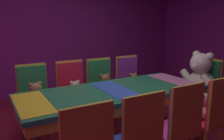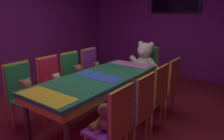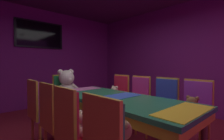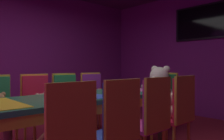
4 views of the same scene
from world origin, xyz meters
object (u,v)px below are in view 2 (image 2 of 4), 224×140
object	(u,v)px
teddy_right_3	(161,81)
teddy_left_2	(78,75)
chair_right_2	(156,92)
chair_left_0	(21,89)
chair_right_1	(139,105)
throne_chair	(148,64)
chair_left_1	(51,79)
king_teddy_bear	(144,59)
teddy_left_3	(97,69)
chair_left_3	(92,67)
chair_left_2	(73,73)
teddy_left_0	(27,91)
chair_right_0	(116,121)
teddy_left_1	(57,82)
chair_right_3	(169,82)
teddy_right_0	(105,118)
banquet_table	(99,82)

from	to	relation	value
teddy_right_3	teddy_left_2	bearing A→B (deg)	21.64
chair_right_2	chair_left_0	bearing A→B (deg)	31.95
chair_right_1	throne_chair	size ratio (longest dim) A/B	1.00
chair_left_1	king_teddy_bear	distance (m)	1.96
teddy_left_3	teddy_right_3	bearing A→B (deg)	0.48
chair_left_3	king_teddy_bear	world-z (taller)	king_teddy_bear
teddy_left_2	king_teddy_bear	xyz separation A→B (m)	(0.68, 1.28, 0.14)
chair_left_0	chair_left_2	bearing A→B (deg)	89.07
teddy_left_0	chair_left_3	world-z (taller)	chair_left_3
chair_right_0	teddy_left_3	bearing A→B (deg)	-45.09
teddy_left_0	chair_right_0	size ratio (longest dim) A/B	0.34
teddy_left_2	chair_right_2	xyz separation A→B (m)	(1.52, 0.02, 0.00)
chair_left_1	teddy_left_1	distance (m)	0.14
teddy_left_2	chair_right_2	distance (m)	1.52
chair_right_3	teddy_left_1	bearing A→B (deg)	33.78
chair_left_3	teddy_right_0	size ratio (longest dim) A/B	3.00
teddy_left_3	teddy_right_3	distance (m)	1.37
chair_left_2	teddy_left_3	xyz separation A→B (m)	(0.14, 0.53, -0.02)
teddy_left_3	chair_left_1	bearing A→B (deg)	-98.86
chair_left_2	chair_left_3	xyz separation A→B (m)	(0.00, 0.53, 0.00)
banquet_table	teddy_left_3	world-z (taller)	banquet_table
teddy_left_2	chair_right_0	distance (m)	1.83
chair_left_1	chair_left_2	xyz separation A→B (m)	(0.01, 0.48, 0.00)
teddy_left_1	king_teddy_bear	world-z (taller)	king_teddy_bear
teddy_left_0	throne_chair	xyz separation A→B (m)	(0.70, 2.48, 0.00)
chair_right_1	teddy_right_3	xyz separation A→B (m)	(-0.17, 1.05, -0.01)
teddy_left_2	chair_right_1	distance (m)	1.62
chair_right_1	teddy_right_3	world-z (taller)	chair_right_1
banquet_table	chair_right_1	world-z (taller)	chair_right_1
teddy_left_2	chair_right_3	bearing A→B (deg)	19.73
throne_chair	teddy_left_0	bearing A→B (deg)	-15.71
teddy_right_0	throne_chair	distance (m)	2.56
throne_chair	king_teddy_bear	world-z (taller)	king_teddy_bear
teddy_left_0	chair_right_2	bearing A→B (deg)	34.34
chair_left_1	throne_chair	world-z (taller)	same
teddy_left_2	king_teddy_bear	bearing A→B (deg)	62.03
teddy_left_2	king_teddy_bear	distance (m)	1.46
teddy_right_0	king_teddy_bear	distance (m)	2.40
chair_left_2	chair_right_2	size ratio (longest dim) A/B	1.00
chair_left_1	chair_left_2	world-z (taller)	same
banquet_table	king_teddy_bear	size ratio (longest dim) A/B	3.35
chair_right_2	chair_right_3	distance (m)	0.53
chair_left_2	king_teddy_bear	size ratio (longest dim) A/B	1.44
banquet_table	king_teddy_bear	bearing A→B (deg)	90.00
throne_chair	teddy_right_0	bearing A→B (deg)	15.97
teddy_right_0	chair_right_0	bearing A→B (deg)	-180.00
teddy_right_0	king_teddy_bear	bearing A→B (deg)	-72.92
chair_left_1	chair_right_2	world-z (taller)	same
teddy_left_0	king_teddy_bear	xyz separation A→B (m)	(0.70, 2.31, 0.14)
teddy_right_3	chair_left_2	bearing A→B (deg)	19.72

